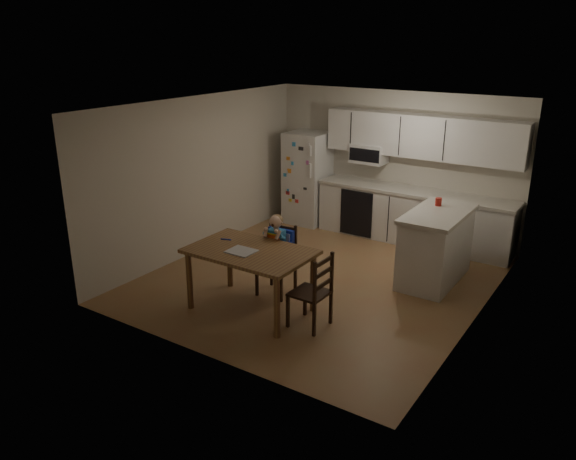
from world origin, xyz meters
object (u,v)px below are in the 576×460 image
at_px(refrigerator, 307,178).
at_px(dining_table, 250,258).
at_px(kitchen_island, 436,246).
at_px(chair_side, 316,287).
at_px(chair_booster, 278,246).
at_px(red_cup, 438,202).

bearing_deg(refrigerator, dining_table, -69.63).
distance_m(refrigerator, dining_table, 3.71).
relative_size(kitchen_island, chair_side, 1.48).
xyz_separation_m(refrigerator, chair_booster, (1.29, -2.86, -0.17)).
bearing_deg(red_cup, dining_table, -121.81).
distance_m(refrigerator, kitchen_island, 3.23).
bearing_deg(dining_table, refrigerator, 110.37).
relative_size(red_cup, chair_booster, 0.10).
bearing_deg(kitchen_island, dining_table, -127.06).
xyz_separation_m(kitchen_island, chair_side, (-0.71, -2.14, 0.01)).
bearing_deg(chair_side, chair_booster, -119.37).
distance_m(red_cup, chair_booster, 2.46).
relative_size(refrigerator, chair_side, 1.79).
distance_m(red_cup, chair_side, 2.57).
bearing_deg(refrigerator, red_cup, -19.32).
height_order(red_cup, chair_side, red_cup).
height_order(red_cup, dining_table, red_cup).
height_order(kitchen_island, red_cup, red_cup).
height_order(refrigerator, dining_table, refrigerator).
relative_size(red_cup, chair_side, 0.12).
distance_m(kitchen_island, red_cup, 0.65).
height_order(kitchen_island, dining_table, kitchen_island).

